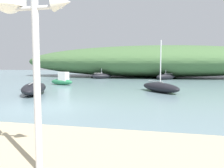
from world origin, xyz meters
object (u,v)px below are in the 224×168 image
mast_structure (18,13)px  sailboat_east_reach (160,87)px  sailboat_far_right (101,76)px  sailboat_outer_mooring (166,77)px  motorboat_by_sandbar (62,80)px  sailboat_centre_water (34,88)px

mast_structure → sailboat_east_reach: 13.66m
sailboat_far_right → sailboat_east_reach: sailboat_east_reach is taller
sailboat_outer_mooring → motorboat_by_sandbar: bearing=-135.1°
sailboat_outer_mooring → sailboat_centre_water: 18.77m
sailboat_east_reach → sailboat_outer_mooring: bearing=87.7°
sailboat_centre_water → sailboat_east_reach: 8.79m
sailboat_outer_mooring → sailboat_far_right: bearing=179.4°
sailboat_far_right → sailboat_east_reach: size_ratio=0.78×
sailboat_centre_water → mast_structure: bearing=-59.4°
sailboat_centre_water → sailboat_east_reach: bearing=19.8°
sailboat_outer_mooring → sailboat_centre_water: size_ratio=0.70×
sailboat_far_right → motorboat_by_sandbar: bearing=-97.0°
motorboat_by_sandbar → sailboat_centre_water: bearing=-80.8°
mast_structure → sailboat_east_reach: sailboat_east_reach is taller
sailboat_outer_mooring → motorboat_by_sandbar: 13.97m
mast_structure → motorboat_by_sandbar: 18.58m
sailboat_far_right → sailboat_outer_mooring: (8.66, -0.09, 0.01)m
sailboat_outer_mooring → sailboat_east_reach: 13.61m
mast_structure → sailboat_outer_mooring: mast_structure is taller
motorboat_by_sandbar → sailboat_centre_water: size_ratio=0.59×
sailboat_far_right → mast_structure: bearing=-77.6°
motorboat_by_sandbar → sailboat_centre_water: 6.80m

